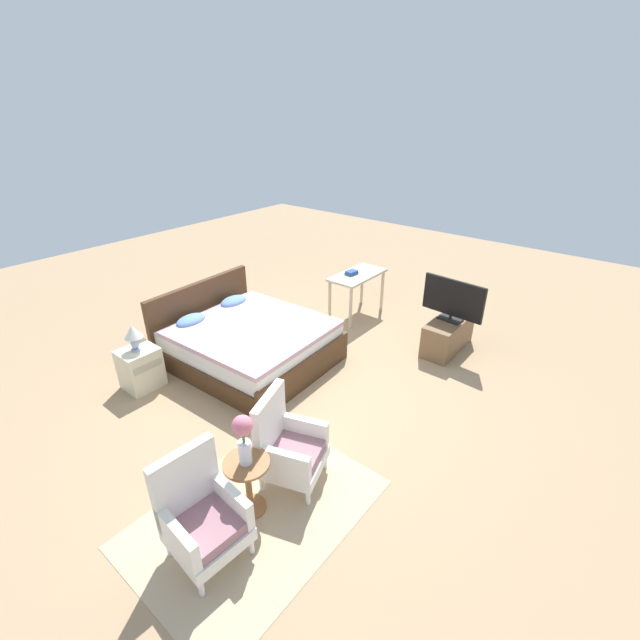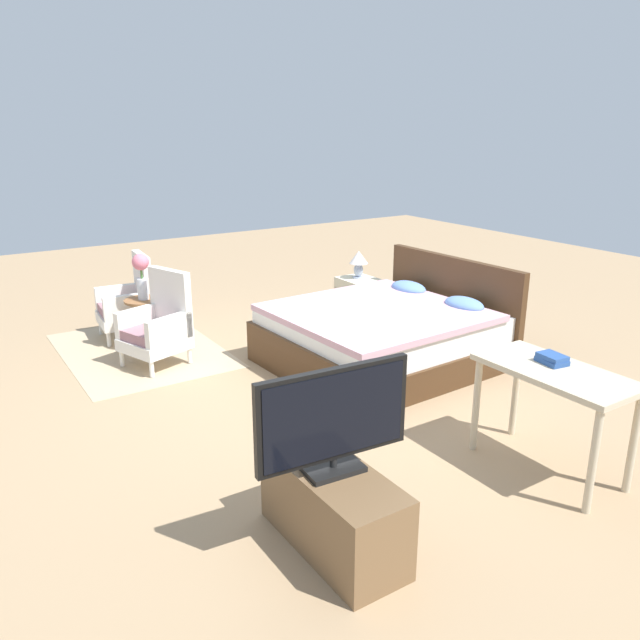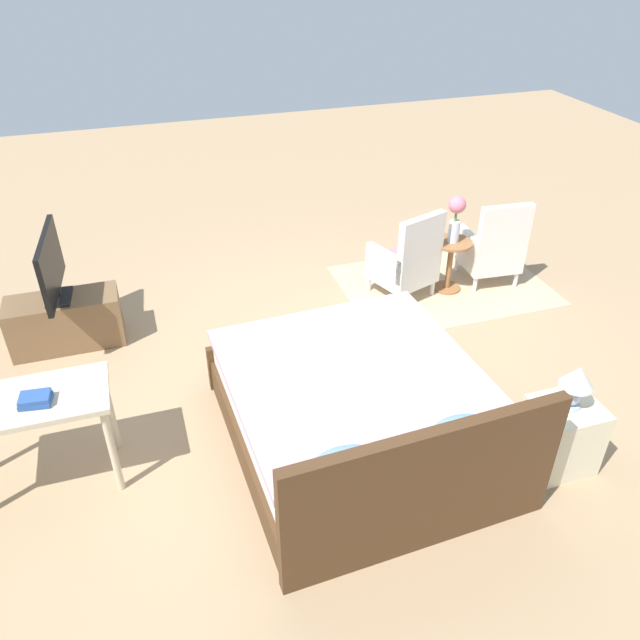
% 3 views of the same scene
% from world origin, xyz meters
% --- Properties ---
extents(ground_plane, '(16.00, 16.00, 0.00)m').
position_xyz_m(ground_plane, '(0.00, 0.00, 0.00)').
color(ground_plane, '#A38460').
extents(floor_rug, '(2.10, 1.50, 0.01)m').
position_xyz_m(floor_rug, '(-1.75, -0.99, 0.00)').
color(floor_rug, tan).
rests_on(floor_rug, ground_plane).
extents(bed, '(1.88, 2.10, 0.96)m').
position_xyz_m(bed, '(-0.07, 0.94, 0.30)').
color(bed, '#472D19').
rests_on(bed, ground_plane).
extents(armchair_by_window_left, '(0.58, 0.58, 0.92)m').
position_xyz_m(armchair_by_window_left, '(-2.24, -0.93, 0.38)').
color(armchair_by_window_left, white).
rests_on(armchair_by_window_left, floor_rug).
extents(armchair_by_window_right, '(0.69, 0.69, 0.92)m').
position_xyz_m(armchair_by_window_right, '(-1.28, -0.94, 0.38)').
color(armchair_by_window_right, white).
rests_on(armchair_by_window_right, floor_rug).
extents(side_table, '(0.40, 0.40, 0.55)m').
position_xyz_m(side_table, '(-1.75, -0.91, 0.35)').
color(side_table, '#936038').
rests_on(side_table, ground_plane).
extents(flower_vase, '(0.17, 0.17, 0.48)m').
position_xyz_m(flower_vase, '(-1.75, -0.91, 0.84)').
color(flower_vase, silver).
rests_on(flower_vase, side_table).
extents(nightstand, '(0.44, 0.41, 0.53)m').
position_xyz_m(nightstand, '(-1.34, 1.53, 0.27)').
color(nightstand, beige).
rests_on(nightstand, ground_plane).
extents(table_lamp, '(0.22, 0.22, 0.33)m').
position_xyz_m(table_lamp, '(-1.34, 1.53, 0.75)').
color(table_lamp, '#9EADC6').
rests_on(table_lamp, nightstand).
extents(tv_stand, '(0.96, 0.40, 0.48)m').
position_xyz_m(tv_stand, '(1.97, -1.08, 0.24)').
color(tv_stand, brown).
rests_on(tv_stand, ground_plane).
extents(tv_flatscreen, '(0.22, 0.90, 0.60)m').
position_xyz_m(tv_flatscreen, '(1.98, -1.08, 0.79)').
color(tv_flatscreen, black).
rests_on(tv_flatscreen, tv_stand).
extents(vanity_desk, '(1.04, 0.52, 0.74)m').
position_xyz_m(vanity_desk, '(2.10, 0.62, 0.63)').
color(vanity_desk, beige).
rests_on(vanity_desk, ground_plane).
extents(book_stack, '(0.21, 0.17, 0.06)m').
position_xyz_m(book_stack, '(2.01, 0.68, 0.77)').
color(book_stack, '#284C8E').
rests_on(book_stack, vanity_desk).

